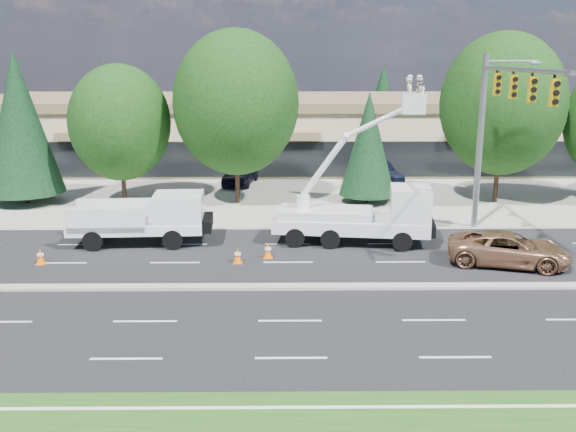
{
  "coord_description": "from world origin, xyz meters",
  "views": [
    {
      "loc": [
        -0.27,
        -23.78,
        8.97
      ],
      "look_at": [
        -0.01,
        2.12,
        2.4
      ],
      "focal_mm": 40.0,
      "sensor_mm": 36.0,
      "label": 1
    }
  ],
  "objects_px": {
    "utility_pickup": "(147,223)",
    "minivan": "(509,249)",
    "bucket_truck": "(368,209)",
    "signal_mast": "(496,116)"
  },
  "relations": [
    {
      "from": "signal_mast",
      "to": "utility_pickup",
      "type": "relative_size",
      "value": 1.57
    },
    {
      "from": "bucket_truck",
      "to": "minivan",
      "type": "xyz_separation_m",
      "value": [
        5.76,
        -3.29,
        -1.03
      ]
    },
    {
      "from": "utility_pickup",
      "to": "minivan",
      "type": "bearing_deg",
      "value": -14.67
    },
    {
      "from": "minivan",
      "to": "bucket_truck",
      "type": "bearing_deg",
      "value": 76.19
    },
    {
      "from": "signal_mast",
      "to": "minivan",
      "type": "bearing_deg",
      "value": -95.5
    },
    {
      "from": "utility_pickup",
      "to": "minivan",
      "type": "distance_m",
      "value": 16.77
    },
    {
      "from": "bucket_truck",
      "to": "minivan",
      "type": "bearing_deg",
      "value": -22.07
    },
    {
      "from": "signal_mast",
      "to": "minivan",
      "type": "distance_m",
      "value": 6.83
    },
    {
      "from": "signal_mast",
      "to": "bucket_truck",
      "type": "bearing_deg",
      "value": -171.23
    },
    {
      "from": "utility_pickup",
      "to": "bucket_truck",
      "type": "height_order",
      "value": "bucket_truck"
    }
  ]
}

